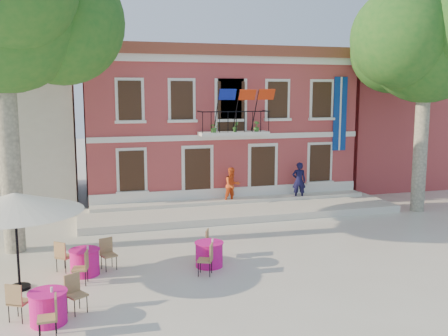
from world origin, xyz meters
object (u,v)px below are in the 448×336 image
Objects in this scene: patio_umbrella at (14,203)px; pedestrian_orange at (232,185)px; plane_tree_east at (426,46)px; pedestrian_navy at (299,181)px; cafe_table_1 at (209,253)px; plane_tree_west at (0,9)px; cafe_table_2 at (48,306)px; cafe_table_0 at (85,261)px.

pedestrian_orange is (8.36, 7.42, -1.28)m from patio_umbrella.
plane_tree_east is 5.58× the size of pedestrian_navy.
patio_umbrella is 5.80m from cafe_table_1.
cafe_table_1 is at bearing -157.48° from plane_tree_east.
pedestrian_navy is 3.31m from pedestrian_orange.
plane_tree_west reaches higher than cafe_table_2.
plane_tree_west reaches higher than plane_tree_east.
patio_umbrella is 2.18× the size of pedestrian_orange.
plane_tree_east is at bearing 22.52° from cafe_table_1.
plane_tree_west reaches higher than patio_umbrella.
plane_tree_west is at bearing 103.12° from cafe_table_2.
cafe_table_2 is at bearing -105.70° from cafe_table_0.
plane_tree_west is 2.98× the size of patio_umbrella.
cafe_table_1 is 1.03× the size of cafe_table_2.
pedestrian_navy is (-4.73, 2.53, -6.14)m from plane_tree_east.
pedestrian_orange is 0.86× the size of cafe_table_1.
cafe_table_1 is (5.44, 0.29, -1.99)m from patio_umbrella.
pedestrian_orange reaches higher than cafe_table_0.
plane_tree_west is at bearing 151.09° from cafe_table_1.
plane_tree_west is at bearing 33.17° from pedestrian_navy.
plane_tree_west is 8.38m from cafe_table_0.
pedestrian_orange is at bearing 23.39° from plane_tree_west.
plane_tree_east is (16.92, 1.26, -0.61)m from plane_tree_west.
cafe_table_2 is (-10.78, -9.79, -0.76)m from pedestrian_navy.
plane_tree_west is 6.51× the size of pedestrian_orange.
patio_umbrella is at bearing -176.91° from cafe_table_1.
cafe_table_2 is (0.89, -2.42, -1.98)m from patio_umbrella.
patio_umbrella is (0.51, -3.58, -5.52)m from plane_tree_west.
plane_tree_east is 5.16× the size of cafe_table_1.
pedestrian_orange is 0.88× the size of cafe_table_2.
pedestrian_orange is 9.53m from cafe_table_0.
cafe_table_2 is at bearing 58.12° from pedestrian_navy.
pedestrian_navy is at bearing 34.25° from cafe_table_0.
cafe_table_1 is at bearing -28.91° from plane_tree_west.
pedestrian_navy is 0.92× the size of cafe_table_1.
plane_tree_west is at bearing 98.10° from patio_umbrella.
plane_tree_west is 6.60m from patio_umbrella.
plane_tree_east is 16.75m from cafe_table_0.
patio_umbrella is 3.25m from cafe_table_2.
patio_umbrella is 2.70m from cafe_table_0.
pedestrian_orange is 7.73m from cafe_table_1.
cafe_table_1 is at bearing 64.53° from pedestrian_navy.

